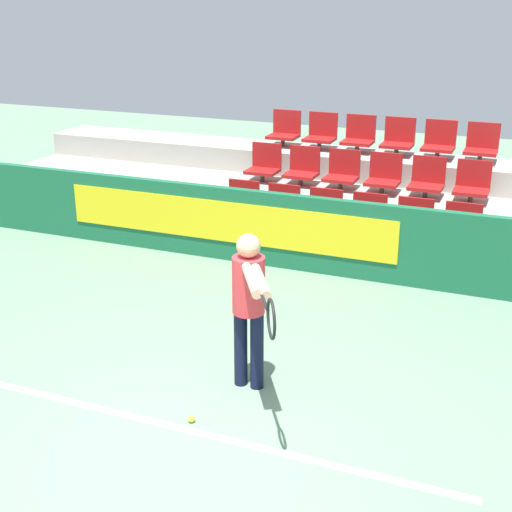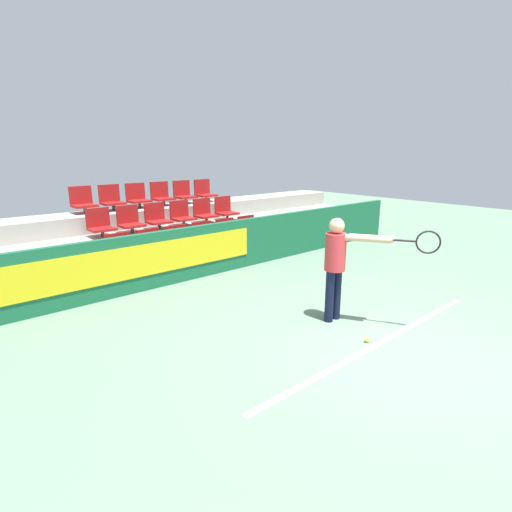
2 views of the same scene
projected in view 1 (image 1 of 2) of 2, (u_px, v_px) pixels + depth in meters
name	position (u px, v px, depth m)	size (l,w,h in m)	color
ground_plane	(183.00, 454.00, 5.96)	(30.00, 30.00, 0.00)	slate
court_baseline	(200.00, 433.00, 6.23)	(4.76, 0.08, 0.01)	white
barrier_wall	(328.00, 237.00, 9.55)	(12.22, 0.14, 1.06)	#19603D
bleacher_tier_front	(341.00, 248.00, 10.14)	(11.82, 0.94, 0.38)	#ADA89E
bleacher_tier_middle	(359.00, 217.00, 10.89)	(11.82, 0.94, 0.77)	#ADA89E
bleacher_tier_back	(373.00, 189.00, 11.63)	(11.82, 0.94, 1.15)	#ADA89E
stadium_chair_0	(241.00, 203.00, 10.65)	(0.49, 0.43, 0.59)	#333333
stadium_chair_1	(281.00, 208.00, 10.43)	(0.49, 0.43, 0.59)	#333333
stadium_chair_2	(323.00, 213.00, 10.20)	(0.49, 0.43, 0.59)	#333333
stadium_chair_3	(367.00, 218.00, 9.98)	(0.49, 0.43, 0.59)	#333333
stadium_chair_4	(413.00, 223.00, 9.75)	(0.49, 0.43, 0.59)	#333333
stadium_chair_5	(461.00, 229.00, 9.53)	(0.49, 0.43, 0.59)	#333333
stadium_chair_6	(264.00, 165.00, 11.33)	(0.49, 0.43, 0.59)	#333333
stadium_chair_7	(302.00, 168.00, 11.11)	(0.49, 0.43, 0.59)	#333333
stadium_chair_8	(342.00, 172.00, 10.88)	(0.49, 0.43, 0.59)	#333333
stadium_chair_9	(384.00, 176.00, 10.66)	(0.49, 0.43, 0.59)	#333333
stadium_chair_10	(427.00, 180.00, 10.43)	(0.49, 0.43, 0.59)	#333333
stadium_chair_11	(472.00, 184.00, 10.21)	(0.49, 0.43, 0.59)	#333333
stadium_chair_12	(285.00, 131.00, 12.01)	(0.49, 0.43, 0.59)	#333333
stadium_chair_13	(321.00, 133.00, 11.79)	(0.49, 0.43, 0.59)	#333333
stadium_chair_14	(359.00, 136.00, 11.56)	(0.49, 0.43, 0.59)	#333333
stadium_chair_15	(398.00, 139.00, 11.34)	(0.49, 0.43, 0.59)	#333333
stadium_chair_16	(439.00, 142.00, 11.12)	(0.49, 0.43, 0.59)	#333333
stadium_chair_17	(482.00, 145.00, 10.89)	(0.49, 0.43, 0.59)	#333333
tennis_player	(250.00, 298.00, 6.58)	(0.87, 1.36, 1.57)	black
tennis_ball	(191.00, 419.00, 6.38)	(0.07, 0.07, 0.07)	#CCDB33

